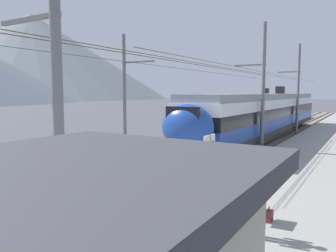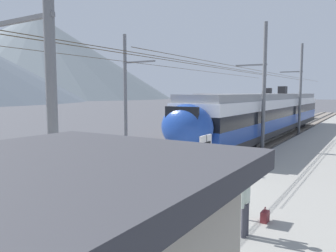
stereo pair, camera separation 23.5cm
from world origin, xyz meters
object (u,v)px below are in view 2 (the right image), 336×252
catenary_mast_mid (262,88)px  catenary_mast_east (299,89)px  train_near_platform (268,113)px  train_far_track (257,107)px  catenary_mast_far_side (127,90)px  passenger_walking (245,200)px  potted_plant_by_shelter (260,158)px  potted_plant_platform_edge (213,191)px  platform_sign (206,156)px  catenary_mast_west (48,85)px  handbag_beside_passenger (265,216)px

catenary_mast_mid → catenary_mast_east: bearing=-0.0°
train_near_platform → train_far_track: (11.42, 4.54, 0.00)m
catenary_mast_far_side → passenger_walking: size_ratio=26.58×
passenger_walking → potted_plant_by_shelter: 8.17m
catenary_mast_east → passenger_walking: bearing=-171.9°
catenary_mast_east → potted_plant_platform_edge: 22.74m
train_far_track → potted_plant_by_shelter: 24.88m
train_near_platform → platform_sign: (-19.21, -3.53, -0.16)m
catenary_mast_west → catenary_mast_mid: bearing=-0.0°
passenger_walking → handbag_beside_passenger: (1.19, -0.17, -0.78)m
train_near_platform → potted_plant_platform_edge: size_ratio=43.14×
passenger_walking → potted_plant_platform_edge: passenger_walking is taller
train_far_track → potted_plant_platform_edge: (-29.58, -7.86, -1.50)m
passenger_walking → potted_plant_by_shelter: size_ratio=2.17×
catenary_mast_far_side → potted_plant_by_shelter: 10.48m
platform_sign → passenger_walking: 1.97m
catenary_mast_mid → potted_plant_by_shelter: bearing=-163.6°
catenary_mast_east → handbag_beside_passenger: bearing=-171.0°
train_near_platform → catenary_mast_west: bearing=-176.1°
handbag_beside_passenger → potted_plant_platform_edge: potted_plant_platform_edge is taller
catenary_mast_east → catenary_mast_far_side: 16.77m
catenary_mast_mid → catenary_mast_far_side: catenary_mast_mid is taller
catenary_mast_west → catenary_mast_far_side: size_ratio=1.00×
train_near_platform → catenary_mast_far_side: catenary_mast_far_side is taller
potted_plant_by_shelter → handbag_beside_passenger: bearing=-162.0°
catenary_mast_mid → passenger_walking: catenary_mast_mid is taller
train_far_track → catenary_mast_west: bearing=-169.9°
catenary_mast_mid → catenary_mast_far_side: size_ratio=1.00×
potted_plant_platform_edge → train_far_track: bearing=14.9°
passenger_walking → train_far_track: bearing=17.0°
train_near_platform → catenary_mast_east: 4.98m
platform_sign → passenger_walking: size_ratio=1.39×
catenary_mast_east → platform_sign: catenary_mast_east is taller
train_near_platform → platform_sign: size_ratio=12.53×
catenary_mast_east → platform_sign: bearing=-175.3°
handbag_beside_passenger → potted_plant_platform_edge: bearing=68.0°
platform_sign → catenary_mast_mid: bearing=9.2°
train_near_platform → catenary_mast_west: size_ratio=0.66×
catenary_mast_far_side → handbag_beside_passenger: bearing=-125.7°
catenary_mast_west → platform_sign: (3.95, -1.94, -2.03)m
catenary_mast_east → handbag_beside_passenger: catenary_mast_east is taller
catenary_mast_mid → catenary_mast_far_side: bearing=110.5°
train_near_platform → train_far_track: 12.29m
catenary_mast_east → platform_sign: size_ratio=19.06×
train_near_platform → passenger_walking: train_near_platform is taller
platform_sign → catenary_mast_west: bearing=153.9°
catenary_mast_far_side → handbag_beside_passenger: 15.15m
catenary_mast_west → passenger_walking: (3.04, -3.49, -2.81)m
catenary_mast_mid → handbag_beside_passenger: (-11.69, -3.65, -3.75)m
platform_sign → passenger_walking: (-0.92, -1.55, -0.78)m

